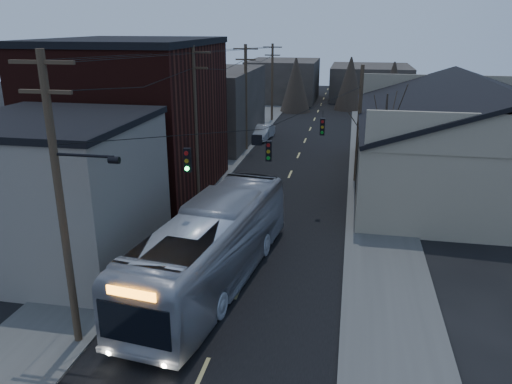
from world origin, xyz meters
The scene contains 13 objects.
road_surface centered at (0.00, 30.00, 0.01)m, with size 9.00×110.00×0.02m, color black.
sidewalk_left centered at (-6.50, 30.00, 0.06)m, with size 4.00×110.00×0.12m, color #474744.
sidewalk_right centered at (6.50, 30.00, 0.06)m, with size 4.00×110.00×0.12m, color #474744.
building_clapboard centered at (-9.00, 9.00, 3.50)m, with size 8.00×8.00×7.00m, color #6B6359.
building_brick centered at (-10.00, 20.00, 5.00)m, with size 10.00×12.00×10.00m, color black.
building_left_far centered at (-9.50, 36.00, 3.50)m, with size 9.00×14.00×7.00m, color #312C27.
warehouse centered at (13.00, 25.00, 2.70)m, with size 16.16×20.60×7.73m.
building_far_left centered at (-6.00, 65.00, 3.00)m, with size 10.00×12.00×6.00m, color #312C27.
building_far_right centered at (7.00, 70.00, 2.50)m, with size 12.00×14.00×5.00m, color #312C27.
bare_tree centered at (6.50, 20.00, 3.60)m, with size 0.40×0.40×7.20m, color black.
utility_lines centered at (-3.11, 24.14, 4.95)m, with size 11.24×45.28×10.50m.
bus centered at (-1.30, 8.24, 1.84)m, with size 3.09×13.20×3.68m, color #9FA2AB.
parked_car centered at (-4.30, 37.83, 0.72)m, with size 1.52×4.37×1.44m, color #999CA0.
Camera 1 is at (4.43, -11.21, 11.23)m, focal length 35.00 mm.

